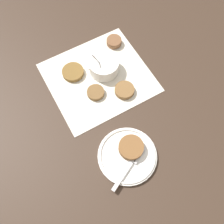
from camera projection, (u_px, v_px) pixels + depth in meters
name	position (u px, v px, depth m)	size (l,w,h in m)	color
ground_plane	(95.00, 76.00, 0.97)	(4.00, 4.00, 0.00)	#38281E
napkin	(99.00, 77.00, 0.96)	(0.38, 0.35, 0.00)	silver
sauce_bowl	(104.00, 66.00, 0.95)	(0.12, 0.11, 0.10)	white
fritter_0	(124.00, 90.00, 0.93)	(0.07, 0.07, 0.02)	brown
fritter_1	(114.00, 42.00, 1.01)	(0.06, 0.06, 0.02)	brown
fritter_2	(73.00, 72.00, 0.96)	(0.08, 0.08, 0.02)	brown
fritter_3	(96.00, 92.00, 0.93)	(0.06, 0.06, 0.01)	brown
serving_plate	(127.00, 156.00, 0.83)	(0.19, 0.19, 0.02)	white
fritter_on_plate	(131.00, 147.00, 0.82)	(0.08, 0.08, 0.02)	brown
fork	(131.00, 162.00, 0.81)	(0.16, 0.10, 0.00)	silver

